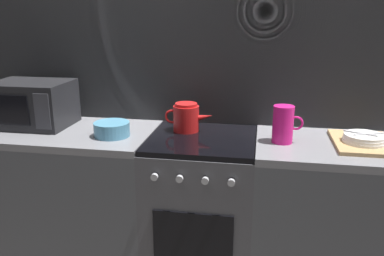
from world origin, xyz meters
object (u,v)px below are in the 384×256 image
dish_pile (363,141)px  kettle (186,117)px  stove_unit (202,210)px  pitcher (283,124)px  mixing_bowl (112,129)px  microwave (32,104)px

dish_pile → kettle: bearing=174.4°
stove_unit → pitcher: pitcher is taller
pitcher → dish_pile: pitcher is taller
stove_unit → dish_pile: bearing=0.8°
kettle → mixing_bowl: 0.43m
microwave → mixing_bowl: (0.55, -0.13, -0.10)m
pitcher → kettle: bearing=167.6°
stove_unit → mixing_bowl: mixing_bowl is taller
pitcher → dish_pile: size_ratio=0.50×
dish_pile → pitcher: bearing=-176.3°
kettle → pitcher: pitcher is taller
microwave → kettle: microwave is taller
microwave → mixing_bowl: microwave is taller
mixing_bowl → pitcher: 0.94m
mixing_bowl → pitcher: size_ratio=1.00×
kettle → mixing_bowl: (-0.39, -0.17, -0.04)m
microwave → pitcher: microwave is taller
pitcher → microwave: bearing=177.1°
microwave → kettle: 0.95m
stove_unit → pitcher: size_ratio=4.50×
kettle → microwave: bearing=-177.3°
kettle → mixing_bowl: size_ratio=1.42×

